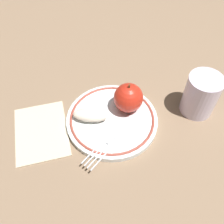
% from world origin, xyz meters
% --- Properties ---
extents(ground_plane, '(2.00, 2.00, 0.00)m').
position_xyz_m(ground_plane, '(0.00, 0.00, 0.00)').
color(ground_plane, '#836950').
extents(plate, '(0.21, 0.21, 0.02)m').
position_xyz_m(plate, '(-0.01, 0.01, 0.01)').
color(plate, white).
rests_on(plate, ground_plane).
extents(apple_red_whole, '(0.07, 0.07, 0.08)m').
position_xyz_m(apple_red_whole, '(-0.04, -0.03, 0.05)').
color(apple_red_whole, red).
rests_on(apple_red_whole, plate).
extents(apple_slice_front, '(0.08, 0.04, 0.02)m').
position_xyz_m(apple_slice_front, '(0.04, 0.02, 0.03)').
color(apple_slice_front, '#EEDEC8').
rests_on(apple_slice_front, plate).
extents(fork, '(0.10, 0.18, 0.00)m').
position_xyz_m(fork, '(-0.03, 0.05, 0.02)').
color(fork, silver).
rests_on(fork, plate).
extents(drinking_glass, '(0.08, 0.08, 0.10)m').
position_xyz_m(drinking_glass, '(-0.19, -0.07, 0.05)').
color(drinking_glass, silver).
rests_on(drinking_glass, ground_plane).
extents(napkin_folded, '(0.17, 0.19, 0.01)m').
position_xyz_m(napkin_folded, '(0.14, 0.07, 0.00)').
color(napkin_folded, beige).
rests_on(napkin_folded, ground_plane).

